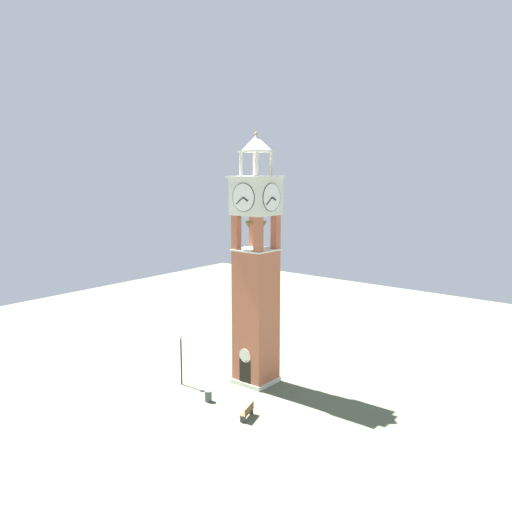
# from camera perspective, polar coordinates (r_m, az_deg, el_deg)

# --- Properties ---
(ground) EXTENTS (80.00, 80.00, 0.00)m
(ground) POSITION_cam_1_polar(r_m,az_deg,el_deg) (44.30, -0.00, -13.16)
(ground) COLOR #5B664C
(clock_tower) EXTENTS (3.31, 3.31, 19.58)m
(clock_tower) POSITION_cam_1_polar(r_m,az_deg,el_deg) (41.87, -0.00, -2.55)
(clock_tower) COLOR #AD5B42
(clock_tower) RESTS_ON ground
(park_bench) EXTENTS (0.93, 1.66, 0.95)m
(park_bench) POSITION_cam_1_polar(r_m,az_deg,el_deg) (38.23, -0.89, -16.13)
(park_bench) COLOR brown
(park_bench) RESTS_ON ground
(lamp_post) EXTENTS (0.36, 0.36, 4.06)m
(lamp_post) POSITION_cam_1_polar(r_m,az_deg,el_deg) (43.24, -7.94, -9.86)
(lamp_post) COLOR black
(lamp_post) RESTS_ON ground
(trash_bin) EXTENTS (0.52, 0.52, 0.80)m
(trash_bin) POSITION_cam_1_polar(r_m,az_deg,el_deg) (40.90, -5.08, -14.55)
(trash_bin) COLOR #4C4C51
(trash_bin) RESTS_ON ground
(shrub_near_entry) EXTENTS (1.17, 1.17, 0.68)m
(shrub_near_entry) POSITION_cam_1_polar(r_m,az_deg,el_deg) (46.17, 1.55, -11.77)
(shrub_near_entry) COLOR #234C28
(shrub_near_entry) RESTS_ON ground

